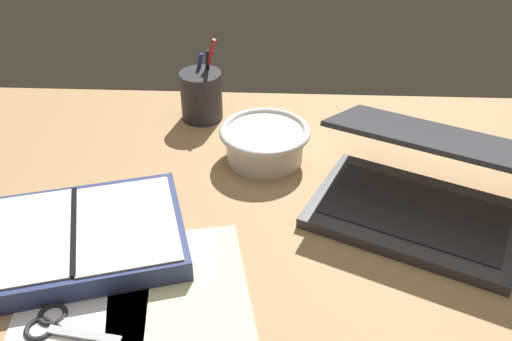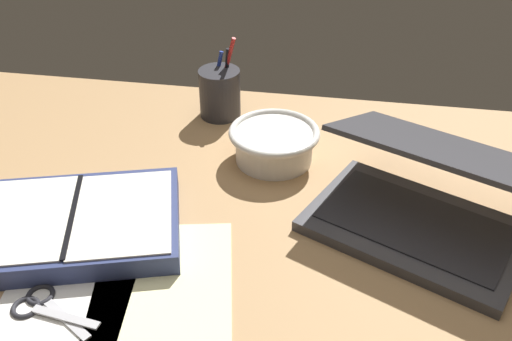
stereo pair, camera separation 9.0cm
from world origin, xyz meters
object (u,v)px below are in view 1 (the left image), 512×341
scissors (55,325)px  pen_cup (202,95)px  planner (76,238)px  laptop (422,188)px  bowl (265,142)px

scissors → pen_cup: bearing=97.7°
planner → scissors: size_ratio=2.84×
laptop → bowl: (-25.31, 14.38, -1.15)cm
pen_cup → planner: bearing=-108.8°
pen_cup → planner: size_ratio=0.45×
pen_cup → bowl: bearing=-48.2°
bowl → scissors: bowl is taller
pen_cup → planner: 42.83cm
bowl → scissors: (-25.48, -40.35, -3.24)cm
bowl → pen_cup: 20.01cm
pen_cup → scissors: size_ratio=1.29×
planner → scissors: bearing=-100.5°
scissors → laptop: bearing=47.2°
bowl → scissors: 47.83cm
bowl → planner: 37.27cm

